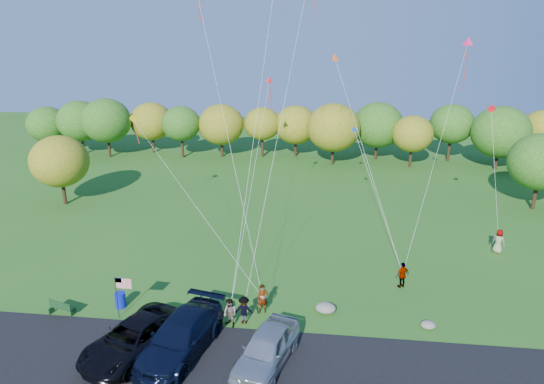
{
  "coord_description": "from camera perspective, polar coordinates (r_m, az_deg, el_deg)",
  "views": [
    {
      "loc": [
        3.94,
        -24.89,
        16.69
      ],
      "look_at": [
        0.29,
        6.0,
        6.17
      ],
      "focal_mm": 32.0,
      "sensor_mm": 36.0,
      "label": 1
    }
  ],
  "objects": [
    {
      "name": "ground",
      "position": [
        30.23,
        -1.94,
        -14.84
      ],
      "size": [
        140.0,
        140.0,
        0.0
      ],
      "primitive_type": "plane",
      "color": "#295F1B",
      "rests_on": "ground"
    },
    {
      "name": "asphalt_lane",
      "position": [
        27.01,
        -3.29,
        -19.44
      ],
      "size": [
        44.0,
        6.0,
        0.06
      ],
      "primitive_type": "cube",
      "color": "black",
      "rests_on": "ground"
    },
    {
      "name": "treeline",
      "position": [
        62.68,
        2.36,
        7.76
      ],
      "size": [
        76.07,
        27.78,
        8.66
      ],
      "color": "#372414",
      "rests_on": "ground"
    },
    {
      "name": "minivan_dark",
      "position": [
        28.1,
        -15.99,
        -16.22
      ],
      "size": [
        5.07,
        7.0,
        1.77
      ],
      "primitive_type": "imported",
      "rotation": [
        0.0,
        0.0,
        -0.38
      ],
      "color": "black",
      "rests_on": "asphalt_lane"
    },
    {
      "name": "minivan_navy",
      "position": [
        27.54,
        -10.71,
        -16.34
      ],
      "size": [
        4.14,
        7.15,
        1.95
      ],
      "primitive_type": "imported",
      "rotation": [
        0.0,
        0.0,
        -0.22
      ],
      "color": "black",
      "rests_on": "asphalt_lane"
    },
    {
      "name": "minivan_silver",
      "position": [
        26.32,
        -0.66,
        -17.93
      ],
      "size": [
        3.58,
        5.87,
        1.87
      ],
      "primitive_type": "imported",
      "rotation": [
        0.0,
        0.0,
        -0.27
      ],
      "color": "#ABAEB6",
      "rests_on": "asphalt_lane"
    },
    {
      "name": "flyer_a",
      "position": [
        30.47,
        -1.11,
        -12.44
      ],
      "size": [
        0.8,
        0.66,
        1.88
      ],
      "primitive_type": "imported",
      "rotation": [
        0.0,
        0.0,
        0.35
      ],
      "color": "#4C4C59",
      "rests_on": "ground"
    },
    {
      "name": "flyer_b",
      "position": [
        29.29,
        -4.96,
        -14.01
      ],
      "size": [
        1.11,
        1.08,
        1.81
      ],
      "primitive_type": "imported",
      "rotation": [
        0.0,
        0.0,
        -0.67
      ],
      "color": "#4C4C59",
      "rests_on": "ground"
    },
    {
      "name": "flyer_c",
      "position": [
        29.59,
        -3.31,
        -13.69
      ],
      "size": [
        1.13,
        0.66,
        1.73
      ],
      "primitive_type": "imported",
      "rotation": [
        0.0,
        0.0,
        3.16
      ],
      "color": "#4C4C59",
      "rests_on": "ground"
    },
    {
      "name": "flyer_d",
      "position": [
        34.29,
        15.11,
        -9.4
      ],
      "size": [
        1.16,
        0.94,
        1.84
      ],
      "primitive_type": "imported",
      "rotation": [
        0.0,
        0.0,
        3.68
      ],
      "color": "#4C4C59",
      "rests_on": "ground"
    },
    {
      "name": "flyer_e",
      "position": [
        41.85,
        25.1,
        -5.27
      ],
      "size": [
        1.12,
        1.05,
        1.92
      ],
      "primitive_type": "imported",
      "rotation": [
        0.0,
        0.0,
        2.5
      ],
      "color": "#4C4C59",
      "rests_on": "ground"
    },
    {
      "name": "park_bench",
      "position": [
        33.08,
        -23.59,
        -12.35
      ],
      "size": [
        1.66,
        0.73,
        0.94
      ],
      "rotation": [
        0.0,
        0.0,
        -0.29
      ],
      "color": "#143818",
      "rests_on": "ground"
    },
    {
      "name": "trash_barrel",
      "position": [
        32.62,
        -17.41,
        -12.03
      ],
      "size": [
        0.66,
        0.66,
        0.99
      ],
      "primitive_type": "cylinder",
      "color": "#0B19B3",
      "rests_on": "ground"
    },
    {
      "name": "flag_assembly",
      "position": [
        30.67,
        -17.36,
        -10.68
      ],
      "size": [
        1.02,
        0.66,
        2.76
      ],
      "color": "black",
      "rests_on": "ground"
    },
    {
      "name": "boulder_near",
      "position": [
        30.93,
        6.34,
        -13.41
      ],
      "size": [
        1.26,
        0.99,
        0.63
      ],
      "primitive_type": "ellipsoid",
      "color": "gray",
      "rests_on": "ground"
    },
    {
      "name": "boulder_far",
      "position": [
        30.8,
        17.89,
        -14.65
      ],
      "size": [
        0.87,
        0.73,
        0.46
      ],
      "primitive_type": "ellipsoid",
      "color": "gray",
      "rests_on": "ground"
    },
    {
      "name": "kites_aloft",
      "position": [
        38.72,
        3.72,
        21.35
      ],
      "size": [
        28.61,
        4.81,
        14.83
      ],
      "color": "#E25019",
      "rests_on": "ground"
    }
  ]
}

